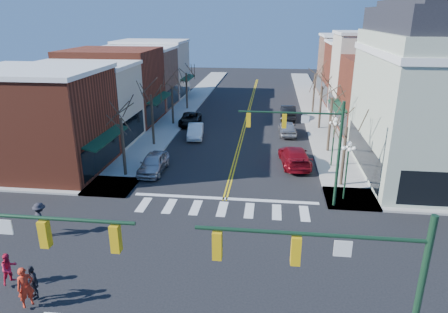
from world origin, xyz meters
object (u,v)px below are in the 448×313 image
(car_left_far, at_px, (190,119))
(car_right_far, at_px, (288,112))
(pedestrian_red_b, at_px, (9,268))
(pedestrian_dark_a, at_px, (33,282))
(pedestrian_red_a, at_px, (25,287))
(pedestrian_dark_b, at_px, (41,219))
(car_right_near, at_px, (295,156))
(car_left_mid, at_px, (195,131))
(lamppost_midblock, at_px, (334,134))
(lamppost_corner, at_px, (347,161))
(car_left_near, at_px, (153,163))
(car_right_mid, at_px, (288,128))

(car_left_far, xyz_separation_m, car_right_far, (11.45, 4.24, 0.17))
(pedestrian_red_b, relative_size, pedestrian_dark_a, 0.96)
(pedestrian_dark_a, bearing_deg, pedestrian_red_a, -54.14)
(pedestrian_dark_a, distance_m, pedestrian_dark_b, 5.95)
(car_right_far, height_order, pedestrian_red_a, pedestrian_red_a)
(pedestrian_dark_a, bearing_deg, pedestrian_dark_b, 152.87)
(pedestrian_red_a, bearing_deg, car_right_near, 9.17)
(car_left_mid, bearing_deg, car_right_near, -42.47)
(pedestrian_red_b, bearing_deg, car_left_far, 21.49)
(lamppost_midblock, xyz_separation_m, car_left_far, (-14.60, 12.18, -2.29))
(car_right_far, bearing_deg, pedestrian_dark_b, 63.11)
(car_right_near, bearing_deg, lamppost_corner, 108.55)
(car_left_far, xyz_separation_m, pedestrian_red_b, (-2.63, -30.01, 0.26))
(car_left_near, bearing_deg, car_right_mid, 47.13)
(lamppost_corner, relative_size, car_left_near, 0.95)
(pedestrian_red_a, bearing_deg, car_left_far, 40.32)
(car_right_mid, distance_m, pedestrian_dark_b, 27.04)
(car_left_mid, distance_m, car_right_near, 12.15)
(pedestrian_red_a, xyz_separation_m, pedestrian_dark_b, (-2.70, 5.82, 0.03))
(car_left_far, distance_m, car_right_mid, 11.58)
(car_right_mid, bearing_deg, car_right_far, -94.26)
(lamppost_midblock, bearing_deg, pedestrian_dark_a, -129.67)
(car_left_near, xyz_separation_m, pedestrian_red_a, (-0.90, -16.32, 0.31))
(pedestrian_red_a, distance_m, pedestrian_red_b, 2.23)
(car_left_far, bearing_deg, pedestrian_red_a, -94.66)
(pedestrian_dark_a, bearing_deg, car_left_mid, 120.31)
(lamppost_corner, bearing_deg, pedestrian_red_a, -140.63)
(car_left_near, bearing_deg, pedestrian_dark_b, -109.09)
(car_right_near, bearing_deg, pedestrian_dark_a, 49.89)
(car_left_near, bearing_deg, car_right_far, 59.18)
(car_left_mid, bearing_deg, car_left_far, 100.16)
(car_right_far, xyz_separation_m, pedestrian_dark_b, (-15.05, -29.82, 0.28))
(car_left_mid, bearing_deg, pedestrian_red_a, -102.66)
(pedestrian_dark_b, bearing_deg, car_right_near, -106.21)
(car_left_far, relative_size, pedestrian_red_b, 3.11)
(pedestrian_red_b, xyz_separation_m, pedestrian_dark_b, (-0.97, 4.43, 0.19))
(lamppost_corner, distance_m, pedestrian_red_a, 20.14)
(car_left_mid, bearing_deg, car_right_far, 36.28)
(car_left_near, relative_size, pedestrian_red_a, 2.43)
(car_right_near, distance_m, pedestrian_dark_b, 20.24)
(lamppost_corner, distance_m, pedestrian_red_b, 20.72)
(car_left_mid, xyz_separation_m, car_right_mid, (9.60, 2.16, 0.05))
(lamppost_corner, relative_size, car_right_far, 0.85)
(lamppost_corner, xyz_separation_m, pedestrian_red_b, (-17.23, -11.33, -2.03))
(car_right_near, bearing_deg, pedestrian_dark_b, 35.08)
(car_right_near, distance_m, pedestrian_red_a, 22.94)
(car_left_far, bearing_deg, lamppost_midblock, -42.86)
(car_right_near, bearing_deg, car_left_near, 7.81)
(car_right_mid, relative_size, pedestrian_dark_b, 2.30)
(car_left_mid, xyz_separation_m, car_right_near, (9.92, -7.01, 0.10))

